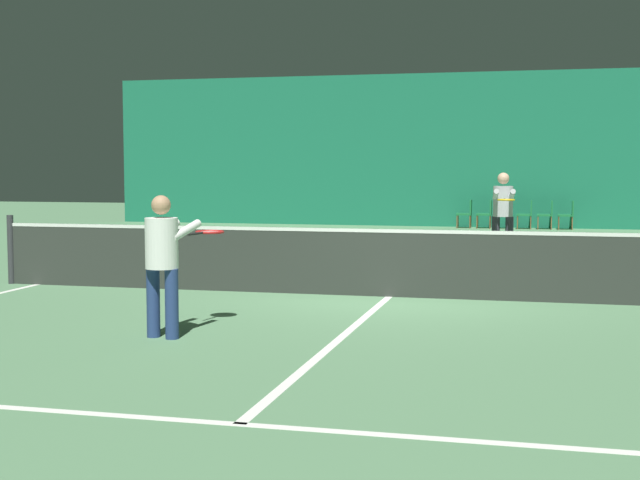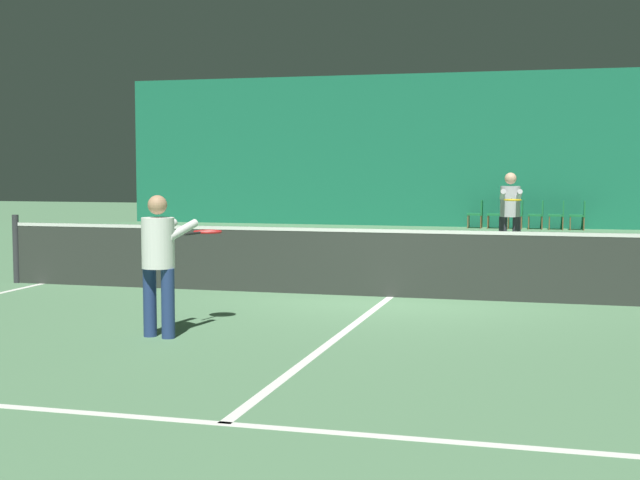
% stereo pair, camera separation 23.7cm
% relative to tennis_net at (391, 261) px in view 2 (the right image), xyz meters
% --- Properties ---
extents(ground_plane, '(60.00, 60.00, 0.00)m').
position_rel_tennis_net_xyz_m(ground_plane, '(0.00, 0.00, -0.51)').
color(ground_plane, '#56845B').
extents(backdrop_curtain, '(23.00, 0.12, 4.68)m').
position_rel_tennis_net_xyz_m(backdrop_curtain, '(0.00, 15.24, 1.83)').
color(backdrop_curtain, '#196B4C').
rests_on(backdrop_curtain, ground).
extents(court_line_baseline_far, '(11.00, 0.10, 0.00)m').
position_rel_tennis_net_xyz_m(court_line_baseline_far, '(0.00, 11.90, -0.51)').
color(court_line_baseline_far, white).
rests_on(court_line_baseline_far, ground).
extents(court_line_service_far, '(8.25, 0.10, 0.00)m').
position_rel_tennis_net_xyz_m(court_line_service_far, '(0.00, 6.40, -0.51)').
color(court_line_service_far, white).
rests_on(court_line_service_far, ground).
extents(court_line_service_near, '(8.25, 0.10, 0.00)m').
position_rel_tennis_net_xyz_m(court_line_service_near, '(0.00, -6.40, -0.51)').
color(court_line_service_near, white).
rests_on(court_line_service_near, ground).
extents(court_line_sideline_left, '(0.10, 23.80, 0.00)m').
position_rel_tennis_net_xyz_m(court_line_sideline_left, '(-5.50, 0.00, -0.51)').
color(court_line_sideline_left, white).
rests_on(court_line_sideline_left, ground).
extents(court_line_centre, '(0.10, 12.80, 0.00)m').
position_rel_tennis_net_xyz_m(court_line_centre, '(0.00, 0.00, -0.51)').
color(court_line_centre, white).
rests_on(court_line_centre, ground).
extents(tennis_net, '(12.00, 0.10, 1.07)m').
position_rel_tennis_net_xyz_m(tennis_net, '(0.00, 0.00, 0.00)').
color(tennis_net, '#2D332D').
rests_on(tennis_net, ground).
extents(player_near, '(0.58, 1.32, 1.51)m').
position_rel_tennis_net_xyz_m(player_near, '(-1.82, -3.51, 0.37)').
color(player_near, navy).
rests_on(player_near, ground).
extents(player_far, '(0.50, 1.39, 1.71)m').
position_rel_tennis_net_xyz_m(player_far, '(1.32, 5.76, 0.48)').
color(player_far, '#2D2D38').
rests_on(player_far, ground).
extents(courtside_chair_0, '(0.44, 0.44, 0.84)m').
position_rel_tennis_net_xyz_m(courtside_chair_0, '(-0.10, 14.69, -0.03)').
color(courtside_chair_0, brown).
rests_on(courtside_chair_0, ground).
extents(courtside_chair_1, '(0.44, 0.44, 0.84)m').
position_rel_tennis_net_xyz_m(courtside_chair_1, '(0.49, 14.69, -0.03)').
color(courtside_chair_1, brown).
rests_on(courtside_chair_1, ground).
extents(courtside_chair_2, '(0.44, 0.44, 0.84)m').
position_rel_tennis_net_xyz_m(courtside_chair_2, '(1.08, 14.69, -0.03)').
color(courtside_chair_2, brown).
rests_on(courtside_chair_2, ground).
extents(courtside_chair_3, '(0.44, 0.44, 0.84)m').
position_rel_tennis_net_xyz_m(courtside_chair_3, '(1.67, 14.69, -0.03)').
color(courtside_chair_3, brown).
rests_on(courtside_chair_3, ground).
extents(courtside_chair_4, '(0.44, 0.44, 0.84)m').
position_rel_tennis_net_xyz_m(courtside_chair_4, '(2.25, 14.69, -0.03)').
color(courtside_chair_4, brown).
rests_on(courtside_chair_4, ground).
extents(courtside_chair_5, '(0.44, 0.44, 0.84)m').
position_rel_tennis_net_xyz_m(courtside_chair_5, '(2.84, 14.69, -0.03)').
color(courtside_chair_5, brown).
rests_on(courtside_chair_5, ground).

